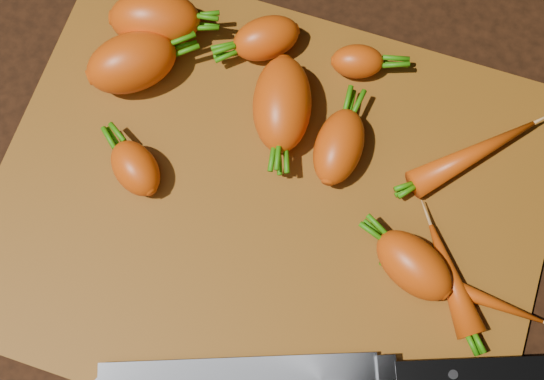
% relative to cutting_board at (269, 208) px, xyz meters
% --- Properties ---
extents(ground, '(2.00, 2.00, 0.01)m').
position_rel_cutting_board_xyz_m(ground, '(0.00, 0.00, -0.01)').
color(ground, black).
extents(cutting_board, '(0.50, 0.40, 0.01)m').
position_rel_cutting_board_xyz_m(cutting_board, '(0.00, 0.00, 0.00)').
color(cutting_board, brown).
rests_on(cutting_board, ground).
extents(carrot_0, '(0.10, 0.10, 0.05)m').
position_rel_cutting_board_xyz_m(carrot_0, '(-0.16, 0.08, 0.03)').
color(carrot_0, '#C34209').
rests_on(carrot_0, cutting_board).
extents(carrot_1, '(0.07, 0.07, 0.04)m').
position_rel_cutting_board_xyz_m(carrot_1, '(-0.12, -0.01, 0.03)').
color(carrot_1, '#C34209').
rests_on(carrot_1, cutting_board).
extents(carrot_2, '(0.08, 0.10, 0.05)m').
position_rel_cutting_board_xyz_m(carrot_2, '(-0.02, 0.09, 0.03)').
color(carrot_2, '#C34209').
rests_on(carrot_2, cutting_board).
extents(carrot_3, '(0.04, 0.07, 0.04)m').
position_rel_cutting_board_xyz_m(carrot_3, '(0.05, 0.07, 0.03)').
color(carrot_3, '#C34209').
rests_on(carrot_3, cutting_board).
extents(carrot_4, '(0.08, 0.07, 0.04)m').
position_rel_cutting_board_xyz_m(carrot_4, '(-0.05, 0.15, 0.03)').
color(carrot_4, '#C34209').
rests_on(carrot_4, cutting_board).
extents(carrot_5, '(0.06, 0.05, 0.03)m').
position_rel_cutting_board_xyz_m(carrot_5, '(0.04, 0.16, 0.02)').
color(carrot_5, '#C34209').
rests_on(carrot_5, cutting_board).
extents(carrot_6, '(0.09, 0.07, 0.04)m').
position_rel_cutting_board_xyz_m(carrot_6, '(0.14, -0.02, 0.03)').
color(carrot_6, '#C34209').
rests_on(carrot_6, cutting_board).
extents(carrot_7, '(0.11, 0.11, 0.03)m').
position_rel_cutting_board_xyz_m(carrot_7, '(0.16, 0.10, 0.02)').
color(carrot_7, '#C34209').
rests_on(carrot_7, cutting_board).
extents(carrot_8, '(0.13, 0.03, 0.02)m').
position_rel_cutting_board_xyz_m(carrot_8, '(0.20, -0.02, 0.02)').
color(carrot_8, '#C34209').
rests_on(carrot_8, cutting_board).
extents(carrot_9, '(0.08, 0.10, 0.03)m').
position_rel_cutting_board_xyz_m(carrot_9, '(0.17, -0.02, 0.02)').
color(carrot_9, '#C34209').
rests_on(carrot_9, cutting_board).
extents(carrot_10, '(0.10, 0.08, 0.05)m').
position_rel_cutting_board_xyz_m(carrot_10, '(-0.16, 0.13, 0.03)').
color(carrot_10, '#C34209').
rests_on(carrot_10, cutting_board).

